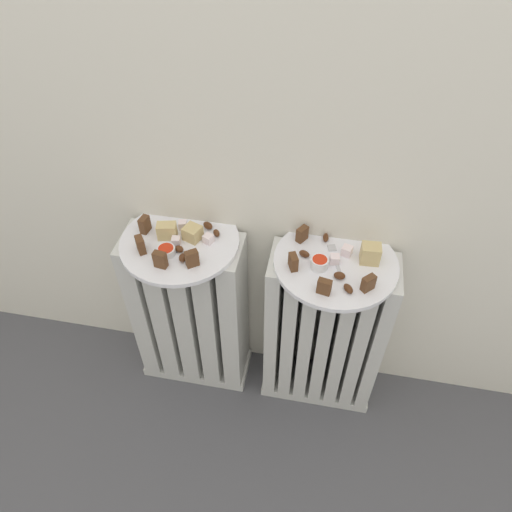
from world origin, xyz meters
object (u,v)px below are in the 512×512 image
object	(u,v)px
radiator_right	(324,334)
jam_bowl_left	(166,251)
radiator_left	(191,314)
plate_right	(336,263)
fork	(335,256)
plate_left	(180,242)
jam_bowl_right	(319,263)

from	to	relation	value
radiator_right	jam_bowl_left	distance (m)	0.51
radiator_left	jam_bowl_left	size ratio (longest dim) A/B	12.52
radiator_left	plate_right	world-z (taller)	plate_right
jam_bowl_left	fork	xyz separation A→B (m)	(0.40, 0.06, -0.01)
plate_right	plate_left	bearing A→B (deg)	180.00
plate_left	jam_bowl_left	size ratio (longest dim) A/B	6.72
radiator_left	radiator_right	distance (m)	0.39
jam_bowl_left	jam_bowl_right	world-z (taller)	jam_bowl_right
radiator_right	fork	size ratio (longest dim) A/B	5.66
radiator_left	jam_bowl_right	xyz separation A→B (m)	(0.35, -0.03, 0.31)
plate_right	jam_bowl_right	distance (m)	0.05
plate_right	jam_bowl_left	world-z (taller)	jam_bowl_left
jam_bowl_left	jam_bowl_right	distance (m)	0.37
jam_bowl_right	fork	world-z (taller)	jam_bowl_right
plate_right	fork	xyz separation A→B (m)	(-0.00, 0.01, 0.01)
plate_right	jam_bowl_right	xyz separation A→B (m)	(-0.04, -0.03, 0.02)
radiator_right	plate_right	xyz separation A→B (m)	(0.00, 0.00, 0.29)
plate_left	fork	size ratio (longest dim) A/B	3.04
jam_bowl_right	fork	xyz separation A→B (m)	(0.03, 0.04, -0.01)
radiator_right	jam_bowl_right	size ratio (longest dim) A/B	13.25
radiator_right	plate_right	world-z (taller)	plate_right
jam_bowl_right	jam_bowl_left	bearing A→B (deg)	-176.23
radiator_right	fork	bearing A→B (deg)	108.50
radiator_right	fork	distance (m)	0.30
plate_right	jam_bowl_left	distance (m)	0.41
jam_bowl_left	fork	bearing A→B (deg)	9.15
plate_left	jam_bowl_right	bearing A→B (deg)	-4.52
radiator_left	radiator_right	bearing A→B (deg)	-0.00
plate_left	jam_bowl_left	distance (m)	0.06
plate_right	fork	size ratio (longest dim) A/B	3.04
jam_bowl_right	plate_right	bearing A→B (deg)	35.93
radiator_left	plate_left	world-z (taller)	plate_left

